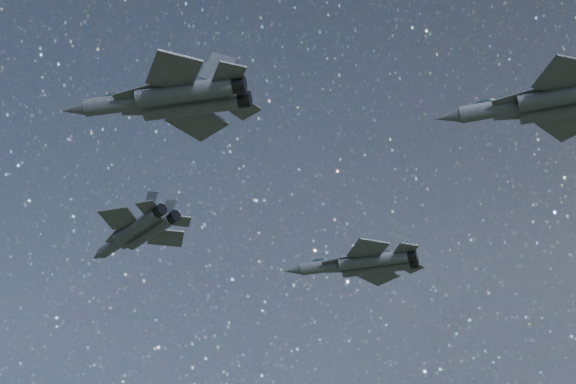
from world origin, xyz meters
The scene contains 4 objects.
jet_lead centered at (-21.78, -0.27, 154.77)m, with size 15.79×10.68×3.97m.
jet_left centered at (-1.83, 14.82, 152.11)m, with size 15.88×10.71×4.00m.
jet_right centered at (-4.12, -16.77, 154.39)m, with size 17.93×11.94×4.55m.
jet_slot centered at (24.73, -3.01, 151.35)m, with size 16.62×11.26×4.18m.
Camera 1 is at (35.77, -62.61, 105.25)m, focal length 55.00 mm.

